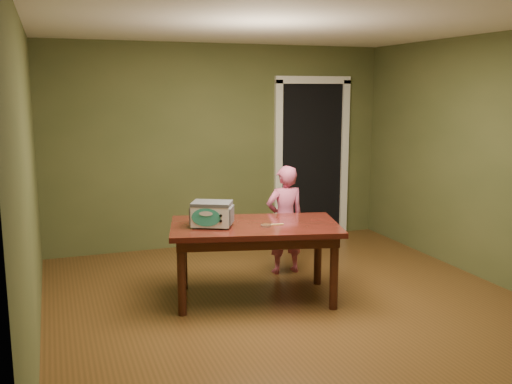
{
  "coord_description": "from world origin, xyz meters",
  "views": [
    {
      "loc": [
        -2.07,
        -4.6,
        2.02
      ],
      "look_at": [
        -0.05,
        1.0,
        0.95
      ],
      "focal_mm": 40.0,
      "sensor_mm": 36.0,
      "label": 1
    }
  ],
  "objects": [
    {
      "name": "child",
      "position": [
        0.32,
        1.07,
        0.6
      ],
      "size": [
        0.44,
        0.29,
        1.21
      ],
      "primitive_type": "imported",
      "rotation": [
        0.0,
        0.0,
        3.15
      ],
      "color": "#D55784",
      "rests_on": "floor"
    },
    {
      "name": "dining_table",
      "position": [
        -0.27,
        0.42,
        0.65
      ],
      "size": [
        1.77,
        1.26,
        0.75
      ],
      "rotation": [
        0.0,
        0.0,
        -0.24
      ],
      "color": "#38130C",
      "rests_on": "floor"
    },
    {
      "name": "doorway",
      "position": [
        1.3,
        2.78,
        1.06
      ],
      "size": [
        1.1,
        0.66,
        2.25
      ],
      "color": "black",
      "rests_on": "ground"
    },
    {
      "name": "baking_pan",
      "position": [
        -0.21,
        0.28,
        0.76
      ],
      "size": [
        0.1,
        0.1,
        0.02
      ],
      "color": "silver",
      "rests_on": "dining_table"
    },
    {
      "name": "toy_oven",
      "position": [
        -0.69,
        0.45,
        0.88
      ],
      "size": [
        0.45,
        0.39,
        0.24
      ],
      "rotation": [
        0.0,
        0.0,
        -0.46
      ],
      "color": "#4C4F54",
      "rests_on": "dining_table"
    },
    {
      "name": "room_shell",
      "position": [
        0.0,
        0.0,
        1.71
      ],
      "size": [
        4.52,
        5.02,
        2.61
      ],
      "color": "brown",
      "rests_on": "ground"
    },
    {
      "name": "floor",
      "position": [
        0.0,
        0.0,
        0.0
      ],
      "size": [
        5.0,
        5.0,
        0.0
      ],
      "primitive_type": "plane",
      "color": "brown",
      "rests_on": "ground"
    },
    {
      "name": "spatula",
      "position": [
        -0.11,
        0.32,
        0.75
      ],
      "size": [
        0.18,
        0.04,
        0.01
      ],
      "primitive_type": "cube",
      "rotation": [
        0.0,
        0.0,
        -0.1
      ],
      "color": "tan",
      "rests_on": "dining_table"
    }
  ]
}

